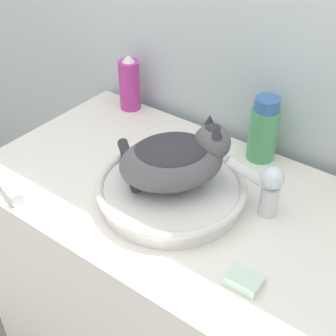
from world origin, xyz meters
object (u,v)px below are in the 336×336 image
at_px(cat, 175,158).
at_px(spray_bottle_trigger, 129,84).
at_px(faucet, 267,186).
at_px(mouthwash_bottle, 263,130).
at_px(soap_bar, 245,280).
at_px(cream_tube, 9,188).

height_order(cat, spray_bottle_trigger, cat).
height_order(faucet, mouthwash_bottle, mouthwash_bottle).
xyz_separation_m(spray_bottle_trigger, soap_bar, (0.67, -0.43, -0.07)).
relative_size(mouthwash_bottle, soap_bar, 2.67).
bearing_deg(cat, mouthwash_bottle, 20.87).
bearing_deg(faucet, mouthwash_bottle, -84.29).
bearing_deg(faucet, cat, -1.58).
height_order(spray_bottle_trigger, soap_bar, spray_bottle_trigger).
bearing_deg(mouthwash_bottle, soap_bar, -66.22).
xyz_separation_m(cat, mouthwash_bottle, (0.09, 0.29, -0.03)).
bearing_deg(cat, cream_tube, 161.63).
xyz_separation_m(faucet, cream_tube, (-0.55, -0.32, -0.07)).
height_order(spray_bottle_trigger, mouthwash_bottle, mouthwash_bottle).
bearing_deg(faucet, spray_bottle_trigger, -42.81).
distance_m(cat, mouthwash_bottle, 0.30).
height_order(mouthwash_bottle, cream_tube, mouthwash_bottle).
bearing_deg(mouthwash_bottle, cream_tube, -129.91).
bearing_deg(spray_bottle_trigger, cat, -36.46).
bearing_deg(soap_bar, faucet, 108.01).
height_order(cream_tube, soap_bar, cream_tube).
relative_size(cream_tube, soap_bar, 1.99).
bearing_deg(cat, soap_bar, -78.75).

